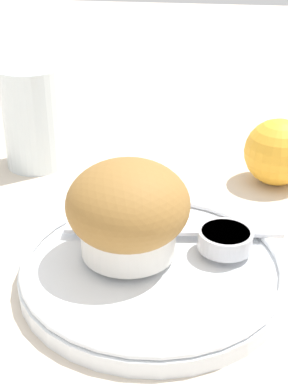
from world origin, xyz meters
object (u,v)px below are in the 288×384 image
at_px(muffin, 128,211).
at_px(butter_knife, 168,229).
at_px(juice_glass, 34,118).
at_px(orange_fruit, 278,152).

relative_size(muffin, butter_knife, 0.52).
distance_m(muffin, juice_glass, 0.25).
distance_m(butter_knife, juice_glass, 0.24).
bearing_deg(juice_glass, orange_fruit, -0.95).
xyz_separation_m(orange_fruit, juice_glass, (-0.28, 0.00, 0.02)).
xyz_separation_m(muffin, butter_knife, (0.03, 0.04, -0.04)).
bearing_deg(butter_knife, juice_glass, 131.21).
relative_size(muffin, juice_glass, 0.85).
distance_m(orange_fruit, juice_glass, 0.28).
height_order(butter_knife, orange_fruit, orange_fruit).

